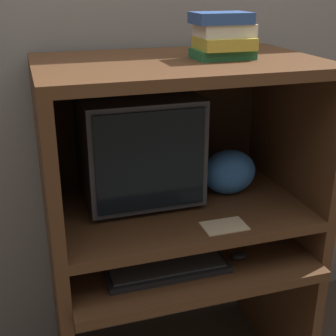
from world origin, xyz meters
TOP-DOWN VIEW (x-y plane):
  - wall_back at (0.00, 0.68)m, footprint 6.00×0.06m
  - desk_base at (0.00, 0.26)m, footprint 0.95×0.67m
  - desk_monitor_shelf at (0.00, 0.31)m, footprint 0.95×0.62m
  - hutch_upper at (0.00, 0.34)m, footprint 0.95×0.62m
  - crt_monitor at (-0.13, 0.39)m, footprint 0.41×0.37m
  - keyboard at (-0.10, 0.12)m, footprint 0.43×0.15m
  - mouse at (0.17, 0.12)m, footprint 0.06×0.04m
  - snack_bag at (0.21, 0.33)m, footprint 0.21×0.16m
  - book_stack at (0.14, 0.28)m, footprint 0.20×0.15m
  - paper_card at (0.09, 0.08)m, footprint 0.15×0.10m

SIDE VIEW (x-z plane):
  - desk_base at x=0.00m, z-range 0.08..0.72m
  - keyboard at x=-0.10m, z-range 0.64..0.67m
  - mouse at x=0.17m, z-range 0.64..0.67m
  - desk_monitor_shelf at x=0.00m, z-range 0.69..0.85m
  - paper_card at x=0.09m, z-range 0.81..0.81m
  - snack_bag at x=0.21m, z-range 0.81..0.98m
  - crt_monitor at x=-0.13m, z-range 0.81..1.21m
  - hutch_upper at x=0.00m, z-range 0.90..1.42m
  - wall_back at x=0.00m, z-range 0.00..2.60m
  - book_stack at x=0.14m, z-range 1.33..1.48m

